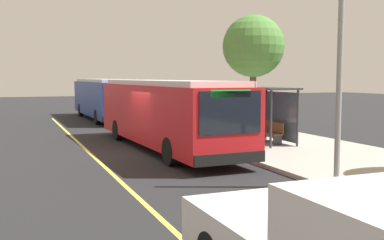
% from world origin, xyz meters
% --- Properties ---
extents(ground_plane, '(120.00, 120.00, 0.00)m').
position_xyz_m(ground_plane, '(0.00, 0.00, 0.00)').
color(ground_plane, '#232326').
extents(sidewalk_curb, '(44.00, 6.40, 0.15)m').
position_xyz_m(sidewalk_curb, '(0.00, 6.00, 0.07)').
color(sidewalk_curb, '#A8A399').
rests_on(sidewalk_curb, ground_plane).
extents(lane_stripe_center, '(36.00, 0.14, 0.01)m').
position_xyz_m(lane_stripe_center, '(0.00, -2.20, 0.00)').
color(lane_stripe_center, '#E0D64C').
rests_on(lane_stripe_center, ground_plane).
extents(transit_bus_main, '(11.99, 3.00, 2.95)m').
position_xyz_m(transit_bus_main, '(-0.67, 1.01, 1.62)').
color(transit_bus_main, red).
rests_on(transit_bus_main, ground_plane).
extents(transit_bus_second, '(11.63, 2.68, 2.95)m').
position_xyz_m(transit_bus_second, '(-15.75, 1.27, 1.62)').
color(transit_bus_second, navy).
rests_on(transit_bus_second, ground_plane).
extents(bus_shelter, '(2.90, 1.60, 2.48)m').
position_xyz_m(bus_shelter, '(0.15, 5.67, 1.92)').
color(bus_shelter, '#333338').
rests_on(bus_shelter, sidewalk_curb).
extents(waiting_bench, '(1.60, 0.48, 0.95)m').
position_xyz_m(waiting_bench, '(0.34, 5.62, 0.63)').
color(waiting_bench, brown).
rests_on(waiting_bench, sidewalk_curb).
extents(route_sign_post, '(0.44, 0.08, 2.80)m').
position_xyz_m(route_sign_post, '(2.90, 3.32, 1.96)').
color(route_sign_post, '#333338').
rests_on(route_sign_post, sidewalk_curb).
extents(pedestrian_commuter, '(0.24, 0.40, 1.69)m').
position_xyz_m(pedestrian_commuter, '(1.56, 4.18, 1.12)').
color(pedestrian_commuter, '#282D47').
rests_on(pedestrian_commuter, sidewalk_curb).
extents(street_tree_near_shelter, '(3.42, 3.42, 6.36)m').
position_xyz_m(street_tree_near_shelter, '(-4.64, 7.47, 4.77)').
color(street_tree_near_shelter, brown).
rests_on(street_tree_near_shelter, sidewalk_curb).
extents(utility_pole, '(0.16, 0.16, 6.40)m').
position_xyz_m(utility_pole, '(7.78, 3.27, 3.35)').
color(utility_pole, gray).
rests_on(utility_pole, sidewalk_curb).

